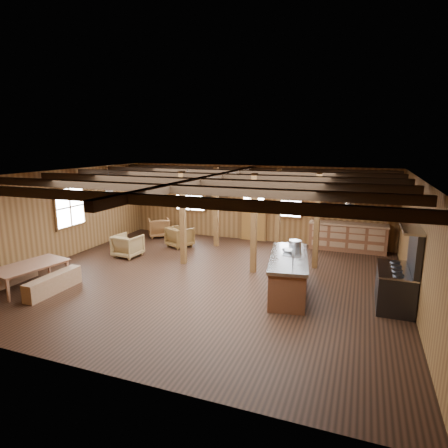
{
  "coord_description": "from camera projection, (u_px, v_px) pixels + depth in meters",
  "views": [
    {
      "loc": [
        3.77,
        -8.8,
        3.6
      ],
      "look_at": [
        0.15,
        0.9,
        1.35
      ],
      "focal_mm": 30.0,
      "sensor_mm": 36.0,
      "label": 1
    }
  ],
  "objects": [
    {
      "name": "bowl",
      "position": [
        287.0,
        251.0,
        9.3
      ],
      "size": [
        0.27,
        0.27,
        0.07
      ],
      "primitive_type": "imported",
      "rotation": [
        0.0,
        0.0,
        -0.0
      ],
      "color": "silver",
      "rests_on": "kitchen_island"
    },
    {
      "name": "back_counter",
      "position": [
        348.0,
        233.0,
        12.67
      ],
      "size": [
        2.55,
        0.6,
        2.45
      ],
      "color": "#5C2F1B",
      "rests_on": "floor"
    },
    {
      "name": "counter_pot",
      "position": [
        295.0,
        244.0,
        9.69
      ],
      "size": [
        0.32,
        0.32,
        0.19
      ],
      "primitive_type": "cylinder",
      "color": "#B6B9BE",
      "rests_on": "kitchen_island"
    },
    {
      "name": "step_stool",
      "position": [
        284.0,
        280.0,
        9.38
      ],
      "size": [
        0.51,
        0.37,
        0.45
      ],
      "primitive_type": "cube",
      "rotation": [
        0.0,
        0.0,
        0.02
      ],
      "color": "brown",
      "rests_on": "floor"
    },
    {
      "name": "armchair_c",
      "position": [
        128.0,
        246.0,
        12.04
      ],
      "size": [
        0.85,
        0.87,
        0.73
      ],
      "primitive_type": "imported",
      "rotation": [
        0.0,
        0.0,
        3.05
      ],
      "color": "olive",
      "rests_on": "floor"
    },
    {
      "name": "room",
      "position": [
        207.0,
        229.0,
        9.81
      ],
      "size": [
        10.04,
        9.04,
        2.84
      ],
      "color": "black",
      "rests_on": "ground"
    },
    {
      "name": "kitchen_island",
      "position": [
        288.0,
        274.0,
        9.07
      ],
      "size": [
        1.28,
        2.61,
        1.2
      ],
      "rotation": [
        0.0,
        0.0,
        0.16
      ],
      "color": "#5C2F1B",
      "rests_on": "floor"
    },
    {
      "name": "pendant_lamps",
      "position": [
        151.0,
        188.0,
        11.32
      ],
      "size": [
        1.86,
        2.36,
        0.66
      ],
      "color": "#2B2B2D",
      "rests_on": "ceiling"
    },
    {
      "name": "window_left",
      "position": [
        70.0,
        207.0,
        11.92
      ],
      "size": [
        0.14,
        1.24,
        1.32
      ],
      "color": "white",
      "rests_on": "wall_back"
    },
    {
      "name": "dining_table",
      "position": [
        31.0,
        277.0,
        9.41
      ],
      "size": [
        1.29,
        1.9,
        0.61
      ],
      "primitive_type": "imported",
      "rotation": [
        0.0,
        0.0,
        1.38
      ],
      "color": "#996345",
      "rests_on": "floor"
    },
    {
      "name": "pot_rack",
      "position": [
        348.0,
        202.0,
        8.7
      ],
      "size": [
        0.39,
        3.0,
        0.46
      ],
      "color": "#2B2B2D",
      "rests_on": "ceiling"
    },
    {
      "name": "notice_boards",
      "position": [
        216.0,
        195.0,
        14.35
      ],
      "size": [
        1.08,
        0.03,
        0.9
      ],
      "color": "beige",
      "rests_on": "wall_back"
    },
    {
      "name": "commercial_range",
      "position": [
        398.0,
        281.0,
        8.29
      ],
      "size": [
        0.79,
        1.51,
        1.86
      ],
      "color": "#2B2B2D",
      "rests_on": "floor"
    },
    {
      "name": "ceiling_joists",
      "position": [
        209.0,
        179.0,
        9.7
      ],
      "size": [
        9.8,
        8.82,
        0.18
      ],
      "color": "black",
      "rests_on": "ceiling"
    },
    {
      "name": "bench_aisle",
      "position": [
        54.0,
        283.0,
        9.18
      ],
      "size": [
        0.3,
        1.62,
        0.45
      ],
      "primitive_type": "cube",
      "color": "brown",
      "rests_on": "floor"
    },
    {
      "name": "bench_wall",
      "position": [
        10.0,
        277.0,
        9.69
      ],
      "size": [
        0.29,
        1.53,
        0.42
      ],
      "primitive_type": "cube",
      "color": "brown",
      "rests_on": "floor"
    },
    {
      "name": "armchair_b",
      "position": [
        180.0,
        237.0,
        13.2
      ],
      "size": [
        1.04,
        1.05,
        0.72
      ],
      "primitive_type": "imported",
      "rotation": [
        0.0,
        0.0,
        2.68
      ],
      "color": "brown",
      "rests_on": "floor"
    },
    {
      "name": "back_door",
      "position": [
        253.0,
        217.0,
        14.0
      ],
      "size": [
        1.02,
        0.08,
        2.15
      ],
      "color": "brown",
      "rests_on": "floor"
    },
    {
      "name": "window_back_left",
      "position": [
        190.0,
        195.0,
        14.74
      ],
      "size": [
        1.32,
        0.06,
        1.32
      ],
      "color": "white",
      "rests_on": "wall_back"
    },
    {
      "name": "armchair_a",
      "position": [
        159.0,
        228.0,
        14.62
      ],
      "size": [
        1.09,
        1.09,
        0.72
      ],
      "primitive_type": "imported",
      "rotation": [
        0.0,
        0.0,
        3.76
      ],
      "color": "brown",
      "rests_on": "floor"
    },
    {
      "name": "timber_posts",
      "position": [
        249.0,
        216.0,
        11.54
      ],
      "size": [
        3.95,
        2.35,
        2.8
      ],
      "color": "#4E2F16",
      "rests_on": "floor"
    },
    {
      "name": "window_back_right",
      "position": [
        289.0,
        200.0,
        13.41
      ],
      "size": [
        1.02,
        0.06,
        1.32
      ],
      "color": "white",
      "rests_on": "wall_back"
    }
  ]
}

